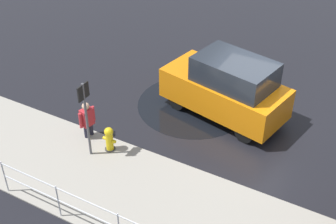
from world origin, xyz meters
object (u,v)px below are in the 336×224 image
moving_hatchback (227,88)px  sign_post (86,110)px  pedestrian (87,118)px  fire_hydrant (109,139)px

moving_hatchback → sign_post: sign_post is taller
sign_post → pedestrian: bearing=-49.7°
moving_hatchback → sign_post: size_ratio=1.73×
fire_hydrant → moving_hatchback: bearing=-124.3°
moving_hatchback → pedestrian: 4.34m
fire_hydrant → sign_post: (0.36, 0.43, 1.18)m
pedestrian → sign_post: (-0.55, 0.65, 0.90)m
pedestrian → sign_post: size_ratio=0.51×
sign_post → moving_hatchback: bearing=-125.0°
fire_hydrant → sign_post: size_ratio=0.33×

